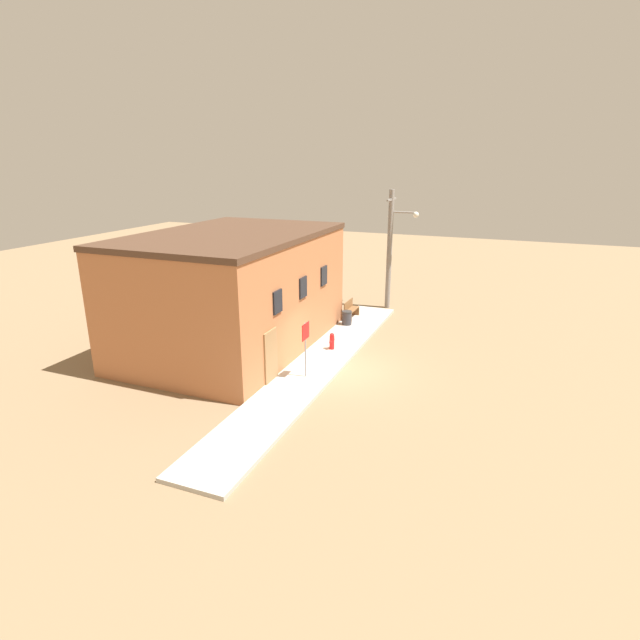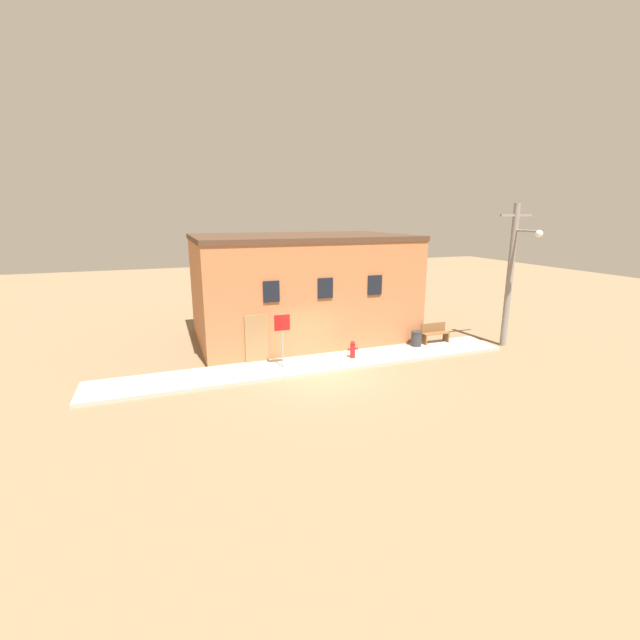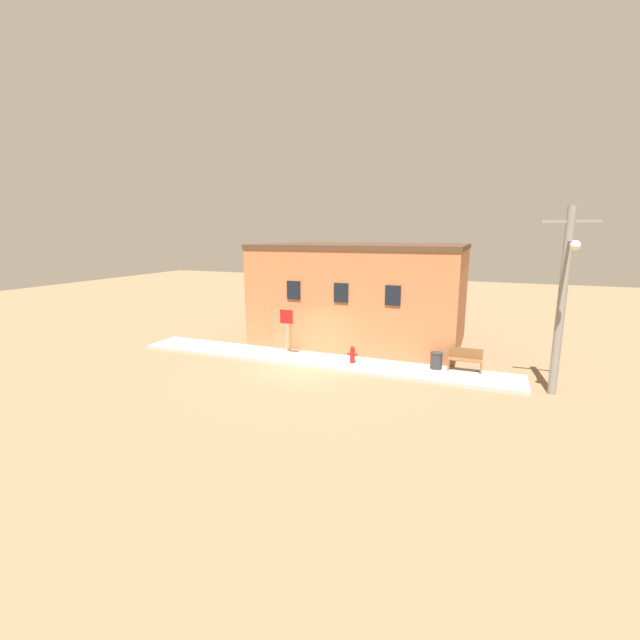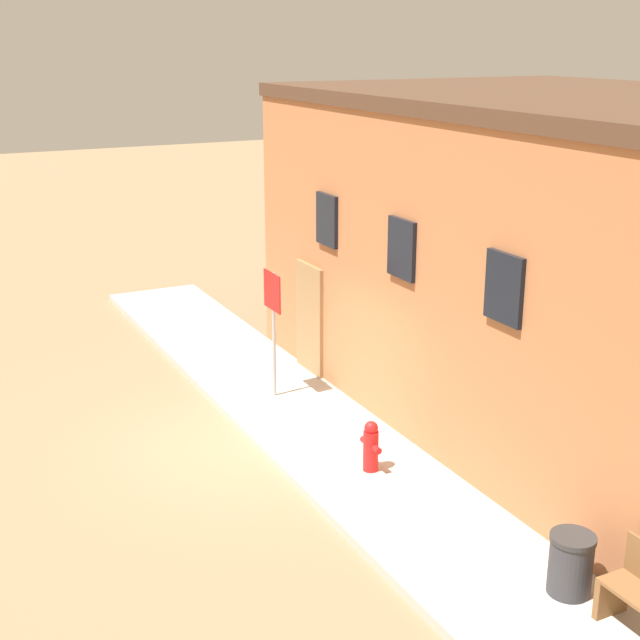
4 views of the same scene
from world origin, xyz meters
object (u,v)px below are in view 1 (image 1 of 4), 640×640
fire_hydrant (332,341)px  stop_sign (306,340)px  bench (351,310)px  utility_pole (391,247)px  trash_bin (347,318)px

fire_hydrant → stop_sign: 3.43m
stop_sign → bench: 8.11m
fire_hydrant → stop_sign: size_ratio=0.35×
fire_hydrant → bench: size_ratio=0.56×
utility_pole → stop_sign: bearing=177.4°
stop_sign → utility_pole: bearing=-2.6°
trash_bin → utility_pole: utility_pole is taller
stop_sign → trash_bin: stop_sign is taller
stop_sign → bench: bearing=5.7°
stop_sign → fire_hydrant: bearing=1.8°
stop_sign → bench: (8.00, 0.80, -1.10)m
bench → utility_pole: utility_pole is taller
stop_sign → utility_pole: (11.16, -0.51, 1.94)m
fire_hydrant → bench: (4.77, 0.70, 0.08)m
stop_sign → trash_bin: 6.96m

